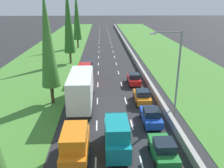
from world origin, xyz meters
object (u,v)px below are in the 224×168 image
at_px(poplar_tree_third, 68,19).
at_px(street_light_mast, 175,69).
at_px(black_hatchback_left_lane, 88,66).
at_px(orange_van_left_lane, 75,145).
at_px(blue_hatchback_right_lane, 151,116).
at_px(orange_hatchback_right_lane, 142,96).
at_px(green_hatchback_right_lane, 163,150).
at_px(red_hatchback_right_lane, 134,79).
at_px(poplar_tree_fourth, 77,16).
at_px(white_box_truck_left_lane, 82,89).
at_px(red_van_left_lane, 85,73).
at_px(teal_van_centre_lane, 117,136).
at_px(poplar_tree_second, 47,40).

bearing_deg(poplar_tree_third, street_light_mast, -59.60).
bearing_deg(black_hatchback_left_lane, orange_van_left_lane, -89.22).
relative_size(blue_hatchback_right_lane, orange_hatchback_right_lane, 1.00).
height_order(green_hatchback_right_lane, orange_hatchback_right_lane, same).
bearing_deg(red_hatchback_right_lane, orange_van_left_lane, -111.59).
distance_m(orange_van_left_lane, poplar_tree_fourth, 47.33).
xyz_separation_m(green_hatchback_right_lane, orange_hatchback_right_lane, (0.19, 10.68, 0.00)).
bearing_deg(red_hatchback_right_lane, street_light_mast, -75.12).
height_order(red_hatchback_right_lane, street_light_mast, street_light_mast).
bearing_deg(black_hatchback_left_lane, white_box_truck_left_lane, -89.66).
bearing_deg(poplar_tree_third, blue_hatchback_right_lane, -66.21).
xyz_separation_m(blue_hatchback_right_lane, red_hatchback_right_lane, (-0.08, 11.79, 0.00)).
bearing_deg(red_hatchback_right_lane, red_van_left_lane, 169.40).
xyz_separation_m(poplar_tree_third, poplar_tree_fourth, (-0.00, 16.39, -0.22)).
xyz_separation_m(orange_hatchback_right_lane, street_light_mast, (2.60, -3.36, 4.40)).
xyz_separation_m(orange_hatchback_right_lane, teal_van_centre_lane, (-3.70, -9.42, 0.56)).
xyz_separation_m(teal_van_centre_lane, poplar_tree_third, (-7.21, 29.09, 7.05)).
relative_size(green_hatchback_right_lane, street_light_mast, 0.43).
distance_m(poplar_tree_fourth, street_light_mast, 41.77).
bearing_deg(red_van_left_lane, white_box_truck_left_lane, -88.66).
relative_size(green_hatchback_right_lane, red_hatchback_right_lane, 1.00).
xyz_separation_m(poplar_tree_fourth, street_light_mast, (13.51, -39.42, -2.99)).
height_order(orange_van_left_lane, red_van_left_lane, same).
bearing_deg(blue_hatchback_right_lane, green_hatchback_right_lane, -92.00).
distance_m(green_hatchback_right_lane, poplar_tree_second, 16.85).
bearing_deg(orange_van_left_lane, orange_hatchback_right_lane, 56.92).
height_order(black_hatchback_left_lane, teal_van_centre_lane, teal_van_centre_lane).
bearing_deg(poplar_tree_fourth, green_hatchback_right_lane, -77.08).
xyz_separation_m(red_hatchback_right_lane, poplar_tree_second, (-10.72, -6.13, 6.73)).
xyz_separation_m(poplar_tree_second, poplar_tree_third, (-0.12, 19.11, 0.88)).
bearing_deg(green_hatchback_right_lane, red_hatchback_right_lane, 89.61).
height_order(orange_van_left_lane, teal_van_centre_lane, same).
xyz_separation_m(green_hatchback_right_lane, blue_hatchback_right_lane, (0.19, 5.57, 0.00)).
relative_size(white_box_truck_left_lane, blue_hatchback_right_lane, 2.41).
relative_size(red_van_left_lane, poplar_tree_third, 0.33).
bearing_deg(teal_van_centre_lane, poplar_tree_second, 125.39).
bearing_deg(white_box_truck_left_lane, poplar_tree_third, 100.52).
bearing_deg(orange_van_left_lane, poplar_tree_second, 109.17).
bearing_deg(poplar_tree_third, black_hatchback_left_lane, -56.25).
bearing_deg(poplar_tree_third, teal_van_centre_lane, -76.08).
bearing_deg(orange_hatchback_right_lane, teal_van_centre_lane, -111.42).
bearing_deg(green_hatchback_right_lane, white_box_truck_left_lane, 124.50).
relative_size(green_hatchback_right_lane, red_van_left_lane, 0.80).
relative_size(black_hatchback_left_lane, poplar_tree_third, 0.26).
bearing_deg(black_hatchback_left_lane, street_light_mast, -60.69).
height_order(red_hatchback_right_lane, poplar_tree_third, poplar_tree_third).
distance_m(blue_hatchback_right_lane, red_hatchback_right_lane, 11.79).
distance_m(green_hatchback_right_lane, orange_hatchback_right_lane, 10.68).
bearing_deg(teal_van_centre_lane, green_hatchback_right_lane, -19.62).
height_order(orange_hatchback_right_lane, street_light_mast, street_light_mast).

